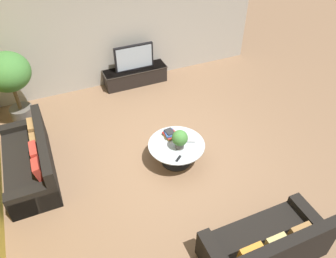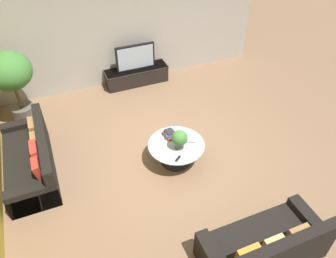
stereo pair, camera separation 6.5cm
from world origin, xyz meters
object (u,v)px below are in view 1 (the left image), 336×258
object	(u,v)px
television	(134,58)
couch_near_entry	(266,246)
potted_plant_tabletop	(180,139)
media_console	(135,76)
couch_by_wall	(32,161)
potted_palm_tall	(9,77)
coffee_table	(176,149)

from	to	relation	value
television	couch_near_entry	world-z (taller)	television
television	potted_plant_tabletop	world-z (taller)	television
media_console	couch_by_wall	distance (m)	3.64
potted_palm_tall	couch_near_entry	bearing A→B (deg)	-58.11
couch_by_wall	potted_plant_tabletop	xyz separation A→B (m)	(2.65, -0.90, 0.38)
couch_by_wall	couch_near_entry	xyz separation A→B (m)	(3.01, -3.17, -0.01)
couch_near_entry	media_console	bearing A→B (deg)	-88.11
television	potted_palm_tall	distance (m)	2.96
television	couch_by_wall	world-z (taller)	television
television	coffee_table	world-z (taller)	television
television	couch_by_wall	distance (m)	3.67
coffee_table	potted_plant_tabletop	world-z (taller)	potted_plant_tabletop
coffee_table	potted_plant_tabletop	size ratio (longest dim) A/B	2.77
coffee_table	potted_palm_tall	distance (m)	3.79
television	coffee_table	size ratio (longest dim) A/B	0.92
couch_by_wall	potted_plant_tabletop	world-z (taller)	potted_plant_tabletop
coffee_table	couch_by_wall	world-z (taller)	couch_by_wall
media_console	couch_by_wall	xyz separation A→B (m)	(-2.83, -2.28, 0.06)
potted_plant_tabletop	media_console	bearing A→B (deg)	86.71
media_console	potted_plant_tabletop	bearing A→B (deg)	-93.29
television	coffee_table	distance (m)	3.11
television	potted_plant_tabletop	bearing A→B (deg)	-93.29
couch_by_wall	couch_near_entry	distance (m)	4.37
coffee_table	couch_near_entry	world-z (taller)	couch_near_entry
television	potted_palm_tall	xyz separation A→B (m)	(-2.88, -0.53, 0.40)
television	coffee_table	xyz separation A→B (m)	(-0.20, -3.07, -0.44)
television	coffee_table	bearing A→B (deg)	-93.69
potted_plant_tabletop	couch_by_wall	bearing A→B (deg)	161.26
media_console	potted_palm_tall	world-z (taller)	potted_palm_tall
coffee_table	couch_by_wall	xyz separation A→B (m)	(-2.63, 0.79, -0.02)
media_console	coffee_table	world-z (taller)	coffee_table
couch_by_wall	coffee_table	bearing A→B (deg)	73.28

